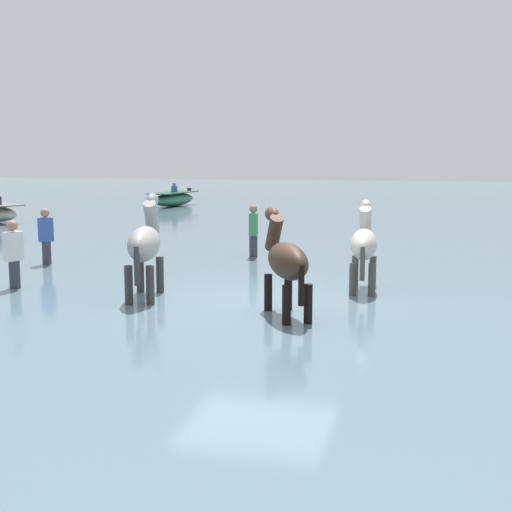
{
  "coord_description": "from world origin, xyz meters",
  "views": [
    {
      "loc": [
        2.82,
        -11.15,
        2.85
      ],
      "look_at": [
        -0.56,
        2.08,
        0.86
      ],
      "focal_mm": 49.3,
      "sensor_mm": 36.0,
      "label": 1
    }
  ],
  "objects_px": {
    "horse_flank_dark_bay": "(286,263)",
    "person_onlooker_left": "(14,261)",
    "horse_lead_grey": "(145,246)",
    "person_wading_close": "(46,242)",
    "person_spectator_far": "(253,236)",
    "boat_near_starboard": "(173,199)",
    "horse_trailing_pinto": "(364,246)"
  },
  "relations": [
    {
      "from": "horse_trailing_pinto",
      "to": "person_wading_close",
      "type": "xyz_separation_m",
      "value": [
        -7.29,
        1.3,
        -0.3
      ]
    },
    {
      "from": "horse_trailing_pinto",
      "to": "person_spectator_far",
      "type": "distance_m",
      "value": 4.69
    },
    {
      "from": "boat_near_starboard",
      "to": "person_onlooker_left",
      "type": "relative_size",
      "value": 2.1
    },
    {
      "from": "person_onlooker_left",
      "to": "horse_trailing_pinto",
      "type": "bearing_deg",
      "value": 12.78
    },
    {
      "from": "horse_lead_grey",
      "to": "horse_trailing_pinto",
      "type": "bearing_deg",
      "value": 24.02
    },
    {
      "from": "horse_trailing_pinto",
      "to": "horse_flank_dark_bay",
      "type": "xyz_separation_m",
      "value": [
        -0.95,
        -2.39,
        0.01
      ]
    },
    {
      "from": "horse_lead_grey",
      "to": "person_onlooker_left",
      "type": "relative_size",
      "value": 1.31
    },
    {
      "from": "horse_flank_dark_bay",
      "to": "person_spectator_far",
      "type": "distance_m",
      "value": 6.32
    },
    {
      "from": "horse_flank_dark_bay",
      "to": "boat_near_starboard",
      "type": "bearing_deg",
      "value": 115.19
    },
    {
      "from": "horse_flank_dark_bay",
      "to": "person_onlooker_left",
      "type": "relative_size",
      "value": 1.22
    },
    {
      "from": "person_onlooker_left",
      "to": "person_spectator_far",
      "type": "height_order",
      "value": "same"
    },
    {
      "from": "horse_lead_grey",
      "to": "boat_near_starboard",
      "type": "height_order",
      "value": "horse_lead_grey"
    },
    {
      "from": "horse_flank_dark_bay",
      "to": "person_wading_close",
      "type": "distance_m",
      "value": 7.34
    },
    {
      "from": "horse_lead_grey",
      "to": "boat_near_starboard",
      "type": "bearing_deg",
      "value": 109.73
    },
    {
      "from": "horse_lead_grey",
      "to": "person_spectator_far",
      "type": "bearing_deg",
      "value": 83.44
    },
    {
      "from": "person_onlooker_left",
      "to": "person_spectator_far",
      "type": "xyz_separation_m",
      "value": [
        3.31,
        5.01,
        0.0
      ]
    },
    {
      "from": "person_spectator_far",
      "to": "person_wading_close",
      "type": "bearing_deg",
      "value": -152.0
    },
    {
      "from": "horse_flank_dark_bay",
      "to": "person_wading_close",
      "type": "height_order",
      "value": "horse_flank_dark_bay"
    },
    {
      "from": "person_wading_close",
      "to": "person_spectator_far",
      "type": "relative_size",
      "value": 1.0
    },
    {
      "from": "horse_flank_dark_bay",
      "to": "person_onlooker_left",
      "type": "xyz_separation_m",
      "value": [
        -5.37,
        0.95,
        -0.31
      ]
    },
    {
      "from": "horse_flank_dark_bay",
      "to": "person_spectator_far",
      "type": "xyz_separation_m",
      "value": [
        -2.07,
        5.96,
        -0.31
      ]
    },
    {
      "from": "horse_flank_dark_bay",
      "to": "person_onlooker_left",
      "type": "distance_m",
      "value": 5.47
    },
    {
      "from": "person_wading_close",
      "to": "person_spectator_far",
      "type": "xyz_separation_m",
      "value": [
        4.27,
        2.27,
        0.0
      ]
    },
    {
      "from": "horse_trailing_pinto",
      "to": "horse_flank_dark_bay",
      "type": "bearing_deg",
      "value": -111.75
    },
    {
      "from": "person_wading_close",
      "to": "boat_near_starboard",
      "type": "bearing_deg",
      "value": 101.83
    },
    {
      "from": "horse_flank_dark_bay",
      "to": "person_onlooker_left",
      "type": "height_order",
      "value": "horse_flank_dark_bay"
    },
    {
      "from": "horse_lead_grey",
      "to": "horse_flank_dark_bay",
      "type": "distance_m",
      "value": 2.77
    },
    {
      "from": "horse_lead_grey",
      "to": "horse_trailing_pinto",
      "type": "distance_m",
      "value": 3.96
    },
    {
      "from": "horse_flank_dark_bay",
      "to": "horse_lead_grey",
      "type": "bearing_deg",
      "value": 163.75
    },
    {
      "from": "horse_lead_grey",
      "to": "person_wading_close",
      "type": "bearing_deg",
      "value": 141.58
    },
    {
      "from": "horse_trailing_pinto",
      "to": "person_wading_close",
      "type": "bearing_deg",
      "value": 169.86
    },
    {
      "from": "horse_lead_grey",
      "to": "person_spectator_far",
      "type": "xyz_separation_m",
      "value": [
        0.6,
        5.19,
        -0.39
      ]
    }
  ]
}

